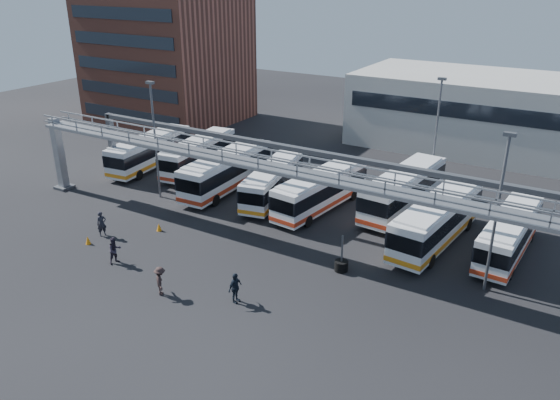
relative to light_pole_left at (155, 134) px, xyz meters
The scene contains 22 objects.
ground 18.78m from the light_pole_left, 26.57° to the right, with size 140.00×140.00×0.00m, color black.
gantry 16.14m from the light_pole_left, ahead, with size 51.40×5.15×7.10m.
apartment_building 28.52m from the light_pole_left, 129.29° to the left, with size 18.00×15.00×16.00m, color brown.
warehouse 41.07m from the light_pole_left, 46.97° to the left, with size 42.00×14.00×8.00m, color #9E9E99.
light_pole_left is the anchor object (origin of this frame).
light_pole_mid 28.02m from the light_pole_left, ahead, with size 0.70×0.35×10.21m.
light_pole_back 24.41m from the light_pole_left, 34.99° to the left, with size 0.70×0.35×10.21m.
bus_0 9.15m from the light_pole_left, 138.50° to the left, with size 3.72×11.12×3.31m.
bus_1 8.41m from the light_pole_left, 101.08° to the left, with size 3.73×10.89×3.24m.
bus_2 7.17m from the light_pole_left, 47.71° to the left, with size 3.10×11.57×3.49m.
bus_3 10.78m from the light_pole_left, 28.09° to the left, with size 4.30×10.33×3.06m.
bus_4 14.83m from the light_pole_left, 19.74° to the left, with size 3.75×10.98×3.27m.
bus_5 21.39m from the light_pole_left, 22.95° to the left, with size 3.67×11.70×3.50m.
bus_6 24.06m from the light_pole_left, ahead, with size 3.80×11.59×3.46m.
bus_7 28.95m from the light_pole_left, ahead, with size 2.88×10.18×3.06m.
pedestrian_a 9.45m from the light_pole_left, 78.94° to the right, with size 0.71×0.47×1.96m, color black.
pedestrian_b 12.79m from the light_pole_left, 62.05° to the right, with size 0.92×0.72×1.90m, color #29222F.
pedestrian_c 16.83m from the light_pole_left, 47.28° to the right, with size 1.21×0.70×1.88m, color #302220.
pedestrian_d 19.07m from the light_pole_left, 33.53° to the right, with size 1.15×0.48×1.96m, color black.
cone_left 11.12m from the light_pole_left, 79.80° to the right, with size 0.39×0.39×0.62m, color orange.
cone_right 8.84m from the light_pole_left, 48.25° to the right, with size 0.39×0.39×0.63m, color orange.
tire_stack 20.30m from the light_pole_left, 10.29° to the right, with size 0.91×0.91×2.61m.
Camera 1 is at (16.16, -24.87, 18.51)m, focal length 35.00 mm.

